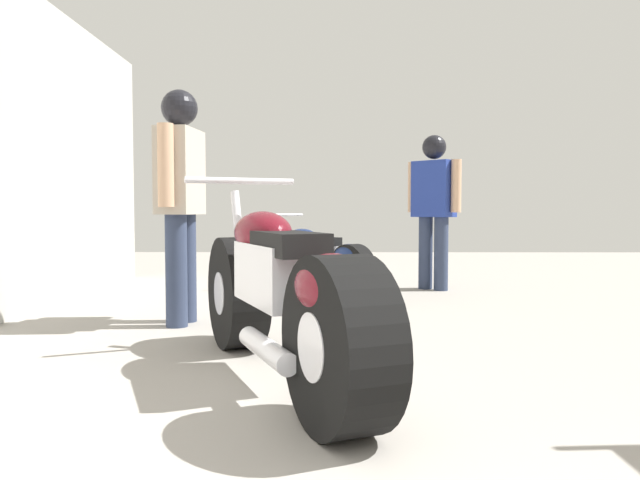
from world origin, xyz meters
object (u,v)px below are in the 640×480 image
mechanic_in_blue (180,185)px  motorcycle_black_naked (315,260)px  motorcycle_maroon_cruiser (279,295)px  mechanic_with_helmet (434,197)px

mechanic_in_blue → motorcycle_black_naked: bearing=58.8°
motorcycle_maroon_cruiser → mechanic_in_blue: bearing=119.2°
motorcycle_maroon_cruiser → motorcycle_black_naked: bearing=87.6°
mechanic_in_blue → mechanic_with_helmet: bearing=41.4°
mechanic_with_helmet → motorcycle_maroon_cruiser: bearing=-111.7°
motorcycle_maroon_cruiser → mechanic_with_helmet: mechanic_with_helmet is taller
mechanic_with_helmet → mechanic_in_blue: bearing=-138.6°
motorcycle_black_naked → mechanic_with_helmet: (1.25, 0.36, 0.64)m
mechanic_in_blue → mechanic_with_helmet: size_ratio=1.05×
motorcycle_maroon_cruiser → mechanic_in_blue: (-0.84, 1.50, 0.60)m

